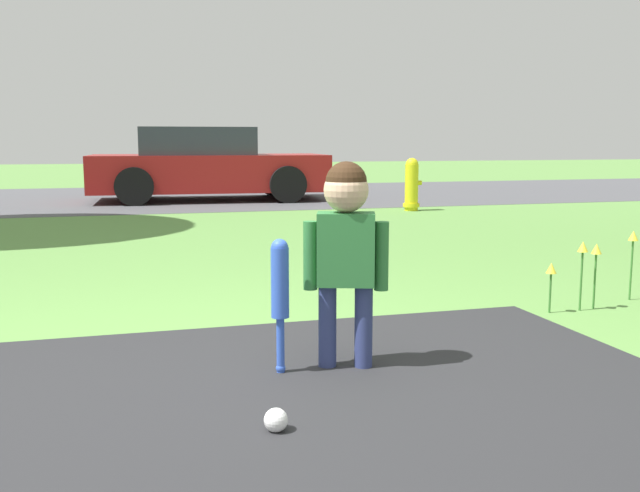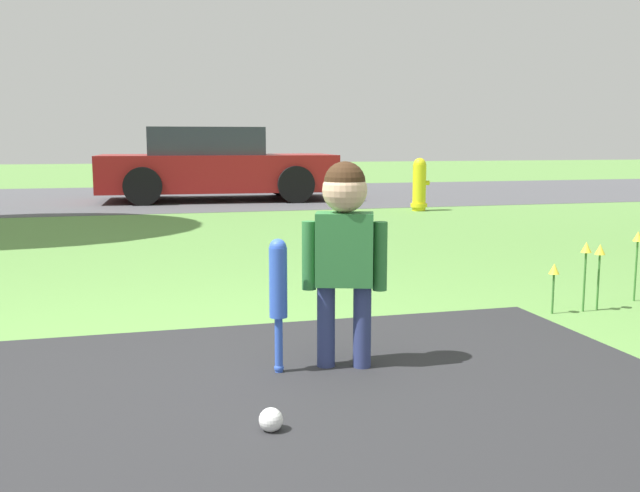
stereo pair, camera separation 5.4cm
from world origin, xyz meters
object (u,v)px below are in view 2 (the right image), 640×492
object	(u,v)px
child	(344,236)
sports_ball	(271,420)
fire_hydrant	(419,185)
parked_car	(215,166)
baseball_bat	(278,287)

from	to	relation	value
child	sports_ball	xyz separation A→B (m)	(-0.44, -0.60, -0.54)
sports_ball	fire_hydrant	xyz separation A→B (m)	(3.51, 7.05, 0.32)
sports_ball	parked_car	distance (m)	9.72
sports_ball	fire_hydrant	bearing A→B (deg)	63.55
baseball_bat	parked_car	world-z (taller)	parked_car
baseball_bat	child	bearing A→B (deg)	0.23
child	baseball_bat	world-z (taller)	child
baseball_bat	sports_ball	world-z (taller)	baseball_bat
baseball_bat	fire_hydrant	xyz separation A→B (m)	(3.36, 6.45, -0.01)
child	parked_car	world-z (taller)	parked_car
child	fire_hydrant	size ratio (longest dim) A/B	1.20
baseball_bat	parked_car	distance (m)	9.10
baseball_bat	parked_car	xyz separation A→B (m)	(0.80, 9.07, 0.20)
sports_ball	parked_car	world-z (taller)	parked_car
baseball_bat	sports_ball	distance (m)	0.70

